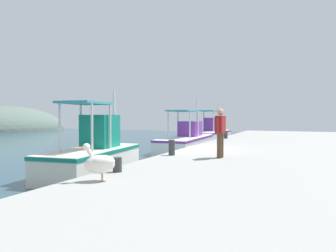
{
  "coord_description": "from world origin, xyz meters",
  "views": [
    {
      "loc": [
        -12.03,
        -4.55,
        2.19
      ],
      "look_at": [
        1.97,
        1.58,
        1.7
      ],
      "focal_mm": 31.53,
      "sensor_mm": 36.0,
      "label": 1
    }
  ],
  "objects_px": {
    "mooring_bollard_second": "(172,148)",
    "mooring_bollard_third": "(226,135)",
    "pelican": "(100,163)",
    "fishing_boat_second": "(94,155)",
    "fisherman_standing": "(220,131)",
    "fishing_boat_third": "(187,141)",
    "mooring_bollard_nearest": "(117,165)",
    "fishing_boat_fourth": "(211,134)"
  },
  "relations": [
    {
      "from": "mooring_bollard_nearest",
      "to": "mooring_bollard_second",
      "type": "height_order",
      "value": "mooring_bollard_second"
    },
    {
      "from": "fishing_boat_fourth",
      "to": "mooring_bollard_nearest",
      "type": "bearing_deg",
      "value": -172.09
    },
    {
      "from": "mooring_bollard_second",
      "to": "fishing_boat_third",
      "type": "bearing_deg",
      "value": 16.2
    },
    {
      "from": "fishing_boat_second",
      "to": "fisherman_standing",
      "type": "bearing_deg",
      "value": -80.98
    },
    {
      "from": "mooring_bollard_nearest",
      "to": "mooring_bollard_third",
      "type": "distance_m",
      "value": 12.25
    },
    {
      "from": "mooring_bollard_second",
      "to": "mooring_bollard_third",
      "type": "xyz_separation_m",
      "value": [
        8.76,
        0.0,
        -0.02
      ]
    },
    {
      "from": "fishing_boat_second",
      "to": "fisherman_standing",
      "type": "relative_size",
      "value": 3.02
    },
    {
      "from": "fishing_boat_second",
      "to": "mooring_bollard_third",
      "type": "distance_m",
      "value": 9.9
    },
    {
      "from": "mooring_bollard_nearest",
      "to": "fishing_boat_second",
      "type": "bearing_deg",
      "value": 46.01
    },
    {
      "from": "fishing_boat_fourth",
      "to": "mooring_bollard_nearest",
      "type": "xyz_separation_m",
      "value": [
        -17.66,
        -2.45,
        0.26
      ]
    },
    {
      "from": "fishing_boat_third",
      "to": "mooring_bollard_second",
      "type": "distance_m",
      "value": 8.21
    },
    {
      "from": "pelican",
      "to": "mooring_bollard_second",
      "type": "bearing_deg",
      "value": 3.02
    },
    {
      "from": "fishing_boat_third",
      "to": "pelican",
      "type": "bearing_deg",
      "value": -168.49
    },
    {
      "from": "fishing_boat_fourth",
      "to": "mooring_bollard_nearest",
      "type": "height_order",
      "value": "fishing_boat_fourth"
    },
    {
      "from": "mooring_bollard_nearest",
      "to": "mooring_bollard_third",
      "type": "bearing_deg",
      "value": -0.0
    },
    {
      "from": "pelican",
      "to": "fishing_boat_second",
      "type": "bearing_deg",
      "value": 39.32
    },
    {
      "from": "fisherman_standing",
      "to": "mooring_bollard_third",
      "type": "distance_m",
      "value": 8.93
    },
    {
      "from": "fisherman_standing",
      "to": "mooring_bollard_nearest",
      "type": "distance_m",
      "value": 4.01
    },
    {
      "from": "fisherman_standing",
      "to": "mooring_bollard_second",
      "type": "relative_size",
      "value": 3.03
    },
    {
      "from": "fishing_boat_second",
      "to": "fishing_boat_third",
      "type": "xyz_separation_m",
      "value": [
        8.58,
        -0.6,
        -0.09
      ]
    },
    {
      "from": "fisherman_standing",
      "to": "mooring_bollard_third",
      "type": "relative_size",
      "value": 3.33
    },
    {
      "from": "fishing_boat_third",
      "to": "mooring_bollard_nearest",
      "type": "height_order",
      "value": "fishing_boat_third"
    },
    {
      "from": "mooring_bollard_nearest",
      "to": "mooring_bollard_second",
      "type": "bearing_deg",
      "value": -0.0
    },
    {
      "from": "fishing_boat_third",
      "to": "fisherman_standing",
      "type": "height_order",
      "value": "fishing_boat_third"
    },
    {
      "from": "fishing_boat_third",
      "to": "fisherman_standing",
      "type": "xyz_separation_m",
      "value": [
        -7.84,
        -4.04,
        1.05
      ]
    },
    {
      "from": "pelican",
      "to": "fisherman_standing",
      "type": "distance_m",
      "value": 4.83
    },
    {
      "from": "fishing_boat_second",
      "to": "mooring_bollard_nearest",
      "type": "relative_size",
      "value": 13.73
    },
    {
      "from": "fisherman_standing",
      "to": "mooring_bollard_third",
      "type": "height_order",
      "value": "fisherman_standing"
    },
    {
      "from": "fisherman_standing",
      "to": "mooring_bollard_third",
      "type": "xyz_separation_m",
      "value": [
        8.73,
        1.76,
        -0.67
      ]
    },
    {
      "from": "mooring_bollard_nearest",
      "to": "mooring_bollard_third",
      "type": "xyz_separation_m",
      "value": [
        12.25,
        -0.0,
        0.07
      ]
    },
    {
      "from": "mooring_bollard_third",
      "to": "mooring_bollard_second",
      "type": "bearing_deg",
      "value": 180.0
    },
    {
      "from": "fishing_boat_fourth",
      "to": "pelican",
      "type": "height_order",
      "value": "fishing_boat_fourth"
    },
    {
      "from": "mooring_bollard_third",
      "to": "fishing_boat_third",
      "type": "bearing_deg",
      "value": 111.21
    },
    {
      "from": "fishing_boat_third",
      "to": "mooring_bollard_third",
      "type": "xyz_separation_m",
      "value": [
        0.89,
        -2.29,
        0.38
      ]
    },
    {
      "from": "fishing_boat_second",
      "to": "pelican",
      "type": "height_order",
      "value": "fishing_boat_second"
    },
    {
      "from": "mooring_bollard_nearest",
      "to": "mooring_bollard_third",
      "type": "height_order",
      "value": "mooring_bollard_third"
    },
    {
      "from": "pelican",
      "to": "mooring_bollard_nearest",
      "type": "height_order",
      "value": "pelican"
    },
    {
      "from": "mooring_bollard_nearest",
      "to": "fishing_boat_fourth",
      "type": "bearing_deg",
      "value": 7.91
    },
    {
      "from": "pelican",
      "to": "mooring_bollard_second",
      "type": "distance_m",
      "value": 4.53
    },
    {
      "from": "mooring_bollard_third",
      "to": "fishing_boat_second",
      "type": "bearing_deg",
      "value": 163.05
    },
    {
      "from": "fishing_boat_second",
      "to": "mooring_bollard_third",
      "type": "xyz_separation_m",
      "value": [
        9.47,
        -2.89,
        0.29
      ]
    },
    {
      "from": "fishing_boat_third",
      "to": "fisherman_standing",
      "type": "distance_m",
      "value": 8.89
    }
  ]
}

